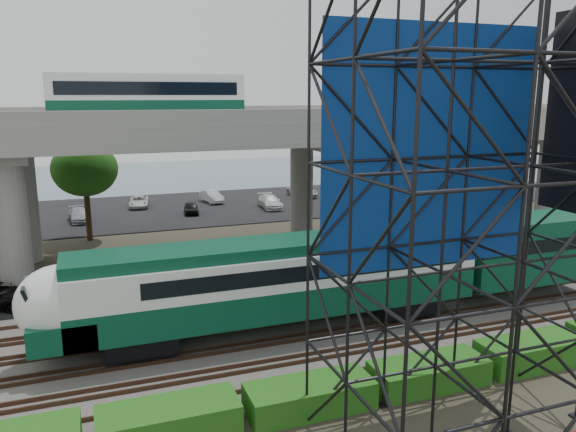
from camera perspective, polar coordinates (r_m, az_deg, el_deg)
name	(u,v)px	position (r m, az deg, el deg)	size (l,w,h in m)	color
ground	(250,362)	(24.68, -3.92, -14.54)	(140.00, 140.00, 0.00)	#474233
ballast_bed	(237,340)	(26.38, -5.17, -12.48)	(90.00, 12.00, 0.20)	slate
service_road	(200,284)	(34.12, -8.89, -6.87)	(90.00, 5.00, 0.08)	black
parking_lot	(153,210)	(56.64, -13.57, 0.56)	(90.00, 18.00, 0.08)	black
harbor_water	(133,180)	(78.25, -15.47, 3.57)	(140.00, 40.00, 0.03)	#42566D
rail_tracks	(237,337)	(26.31, -5.17, -12.13)	(90.00, 9.52, 0.16)	#472D1E
commuter_train	(325,272)	(26.71, 3.77, -5.74)	(29.30, 3.06, 4.30)	black
overpass	(178,140)	(37.80, -11.16, 7.58)	(80.00, 12.00, 12.40)	#9E9B93
scaffold_tower	(487,219)	(17.67, 19.54, -0.30)	(9.36, 6.36, 15.00)	black
hedge_strip	(310,395)	(21.12, 2.24, -17.70)	(34.60, 1.80, 1.20)	#175212
trees	(108,183)	(37.82, -17.83, 3.19)	(40.94, 16.94, 7.69)	#382314
parked_cars	(171,203)	(56.46, -11.80, 1.27)	(35.56, 9.57, 1.28)	white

